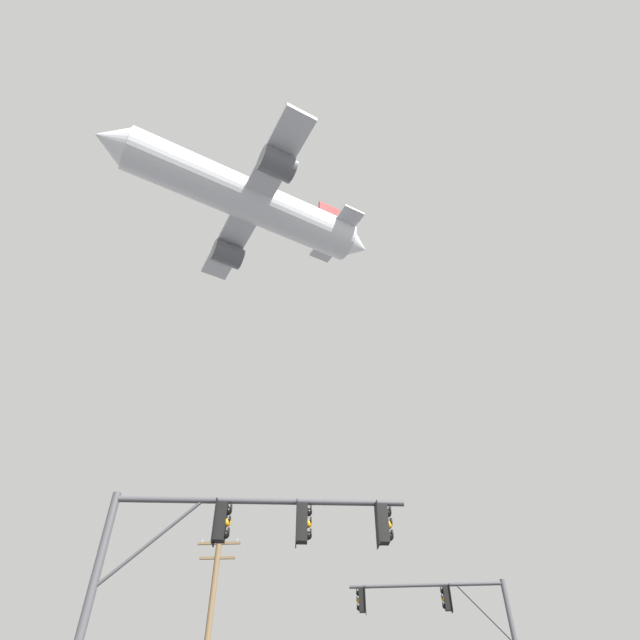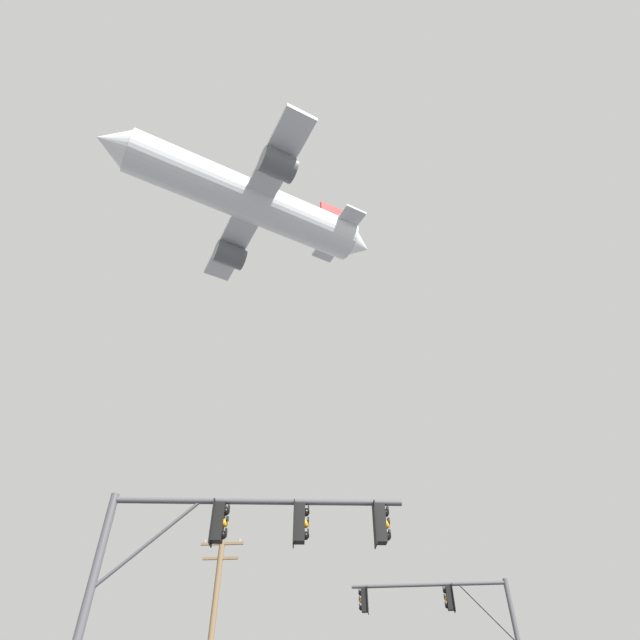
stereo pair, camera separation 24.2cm
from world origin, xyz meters
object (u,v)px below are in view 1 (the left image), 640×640
at_px(signal_pole_far, 456,625).
at_px(utility_pole, 208,635).
at_px(airplane, 245,199).
at_px(signal_pole_near, 226,552).

height_order(signal_pole_far, utility_pole, utility_pole).
bearing_deg(utility_pole, signal_pole_far, -13.76).
xyz_separation_m(signal_pole_far, airplane, (-11.61, 0.57, 29.96)).
bearing_deg(signal_pole_near, signal_pole_far, 58.80).
relative_size(signal_pole_near, airplane, 0.34).
xyz_separation_m(utility_pole, airplane, (-0.74, -2.09, 29.86)).
bearing_deg(signal_pole_far, utility_pole, 166.24).
bearing_deg(signal_pole_far, airplane, 177.20).
relative_size(signal_pole_far, utility_pole, 0.69).
distance_m(signal_pole_near, utility_pole, 14.75).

